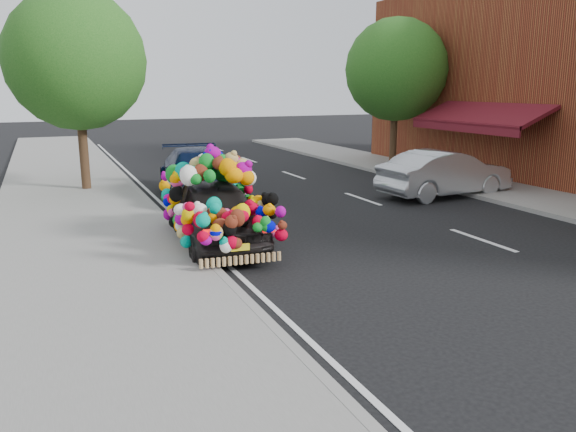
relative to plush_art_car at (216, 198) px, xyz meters
name	(u,v)px	position (x,y,z in m)	size (l,w,h in m)	color
ground	(336,260)	(1.76, -2.00, -1.01)	(100.00, 100.00, 0.00)	black
sidewalk	(102,289)	(-2.54, -2.00, -0.95)	(4.00, 60.00, 0.12)	gray
kerb	(218,273)	(-0.59, -2.00, -0.94)	(0.15, 60.00, 0.13)	gray
footpath_far	(531,197)	(9.96, 1.00, -0.95)	(3.00, 40.00, 0.12)	gray
lane_markings	(482,240)	(5.36, -2.00, -1.00)	(6.00, 50.00, 0.01)	silver
tree_near_sidewalk	(76,60)	(-2.04, 7.50, 3.01)	(4.20, 4.20, 6.13)	#332114
tree_far_b	(396,70)	(9.76, 8.00, 2.88)	(4.00, 4.00, 5.90)	#332114
plush_art_car	(216,198)	(0.00, 0.00, 0.00)	(2.27, 4.27, 1.99)	black
navy_sedan	(200,175)	(0.95, 4.91, -0.27)	(2.06, 5.07, 1.47)	black
silver_hatchback	(445,173)	(7.87, 2.40, -0.31)	(1.47, 4.23, 1.39)	#A9ACB1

